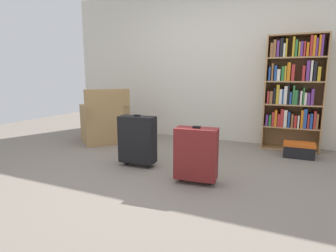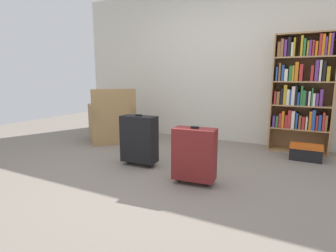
{
  "view_description": "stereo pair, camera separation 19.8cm",
  "coord_description": "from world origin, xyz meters",
  "px_view_note": "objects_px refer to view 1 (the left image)",
  "views": [
    {
      "loc": [
        1.24,
        -2.61,
        1.1
      ],
      "look_at": [
        0.0,
        0.15,
        0.55
      ],
      "focal_mm": 29.37,
      "sensor_mm": 36.0,
      "label": 1
    },
    {
      "loc": [
        1.42,
        -2.52,
        1.1
      ],
      "look_at": [
        0.0,
        0.15,
        0.55
      ],
      "focal_mm": 29.37,
      "sensor_mm": 36.0,
      "label": 2
    }
  ],
  "objects_px": {
    "armchair": "(105,123)",
    "storage_box": "(299,150)",
    "suitcase_black": "(137,139)",
    "bookshelf": "(293,89)",
    "suitcase_dark_red": "(196,154)",
    "mug": "(126,143)"
  },
  "relations": [
    {
      "from": "storage_box",
      "to": "suitcase_black",
      "type": "xyz_separation_m",
      "value": [
        -1.84,
        -1.23,
        0.23
      ]
    },
    {
      "from": "bookshelf",
      "to": "suitcase_black",
      "type": "xyz_separation_m",
      "value": [
        -1.71,
        -1.64,
        -0.59
      ]
    },
    {
      "from": "bookshelf",
      "to": "mug",
      "type": "xyz_separation_m",
      "value": [
        -2.37,
        -0.87,
        -0.87
      ]
    },
    {
      "from": "mug",
      "to": "storage_box",
      "type": "bearing_deg",
      "value": 10.58
    },
    {
      "from": "armchair",
      "to": "bookshelf",
      "type": "bearing_deg",
      "value": 14.71
    },
    {
      "from": "bookshelf",
      "to": "storage_box",
      "type": "bearing_deg",
      "value": -72.07
    },
    {
      "from": "bookshelf",
      "to": "armchair",
      "type": "relative_size",
      "value": 1.71
    },
    {
      "from": "bookshelf",
      "to": "suitcase_black",
      "type": "bearing_deg",
      "value": -136.21
    },
    {
      "from": "suitcase_dark_red",
      "to": "suitcase_black",
      "type": "distance_m",
      "value": 0.87
    },
    {
      "from": "armchair",
      "to": "suitcase_dark_red",
      "type": "relative_size",
      "value": 1.64
    },
    {
      "from": "mug",
      "to": "storage_box",
      "type": "height_order",
      "value": "storage_box"
    },
    {
      "from": "armchair",
      "to": "suitcase_dark_red",
      "type": "height_order",
      "value": "armchair"
    },
    {
      "from": "bookshelf",
      "to": "storage_box",
      "type": "relative_size",
      "value": 4.21
    },
    {
      "from": "armchair",
      "to": "suitcase_black",
      "type": "distance_m",
      "value": 1.45
    },
    {
      "from": "armchair",
      "to": "storage_box",
      "type": "bearing_deg",
      "value": 6.62
    },
    {
      "from": "storage_box",
      "to": "suitcase_black",
      "type": "bearing_deg",
      "value": -146.15
    },
    {
      "from": "bookshelf",
      "to": "armchair",
      "type": "height_order",
      "value": "bookshelf"
    },
    {
      "from": "armchair",
      "to": "mug",
      "type": "relative_size",
      "value": 8.23
    },
    {
      "from": "mug",
      "to": "suitcase_dark_red",
      "type": "height_order",
      "value": "suitcase_dark_red"
    },
    {
      "from": "storage_box",
      "to": "suitcase_dark_red",
      "type": "xyz_separation_m",
      "value": [
        -1.0,
        -1.47,
        0.21
      ]
    },
    {
      "from": "suitcase_black",
      "to": "storage_box",
      "type": "bearing_deg",
      "value": 33.85
    },
    {
      "from": "storage_box",
      "to": "suitcase_dark_red",
      "type": "height_order",
      "value": "suitcase_dark_red"
    }
  ]
}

